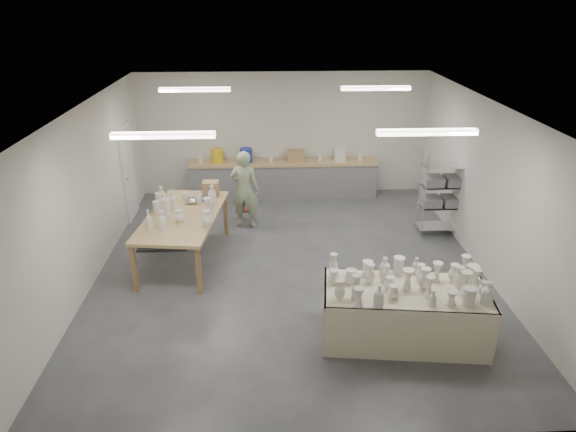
{
  "coord_description": "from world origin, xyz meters",
  "views": [
    {
      "loc": [
        -0.43,
        -8.33,
        4.72
      ],
      "look_at": [
        -0.05,
        0.01,
        1.05
      ],
      "focal_mm": 32.0,
      "sensor_mm": 36.0,
      "label": 1
    }
  ],
  "objects_px": {
    "drying_table": "(404,311)",
    "work_table": "(185,212)",
    "red_stool": "(246,210)",
    "potter": "(245,189)"
  },
  "relations": [
    {
      "from": "potter",
      "to": "red_stool",
      "type": "xyz_separation_m",
      "value": [
        0.0,
        0.27,
        -0.59
      ]
    },
    {
      "from": "drying_table",
      "to": "red_stool",
      "type": "xyz_separation_m",
      "value": [
        -2.44,
        4.33,
        -0.2
      ]
    },
    {
      "from": "drying_table",
      "to": "potter",
      "type": "xyz_separation_m",
      "value": [
        -2.44,
        4.06,
        0.39
      ]
    },
    {
      "from": "drying_table",
      "to": "potter",
      "type": "relative_size",
      "value": 1.44
    },
    {
      "from": "drying_table",
      "to": "work_table",
      "type": "height_order",
      "value": "work_table"
    },
    {
      "from": "drying_table",
      "to": "potter",
      "type": "height_order",
      "value": "potter"
    },
    {
      "from": "work_table",
      "to": "red_stool",
      "type": "xyz_separation_m",
      "value": [
        1.05,
        1.67,
        -0.68
      ]
    },
    {
      "from": "drying_table",
      "to": "work_table",
      "type": "bearing_deg",
      "value": 149.35
    },
    {
      "from": "potter",
      "to": "drying_table",
      "type": "bearing_deg",
      "value": 132.46
    },
    {
      "from": "red_stool",
      "to": "potter",
      "type": "bearing_deg",
      "value": -90.0
    }
  ]
}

